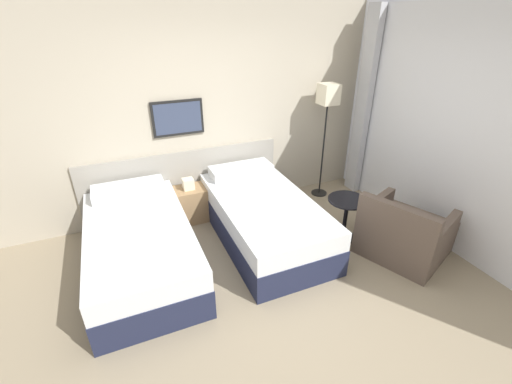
# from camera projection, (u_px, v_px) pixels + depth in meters

# --- Properties ---
(ground_plane) EXTENTS (16.00, 16.00, 0.00)m
(ground_plane) POSITION_uv_depth(u_px,v_px,m) (275.00, 290.00, 3.50)
(ground_plane) COLOR gray
(wall_headboard) EXTENTS (10.00, 0.10, 2.70)m
(wall_headboard) POSITION_uv_depth(u_px,v_px,m) (210.00, 117.00, 4.48)
(wall_headboard) COLOR #B7AD99
(wall_headboard) RESTS_ON ground_plane
(wall_window) EXTENTS (0.21, 4.44, 2.70)m
(wall_window) POSITION_uv_depth(u_px,v_px,m) (483.00, 142.00, 3.53)
(wall_window) COLOR white
(wall_window) RESTS_ON ground_plane
(bed_near_door) EXTENTS (1.05, 2.00, 0.68)m
(bed_near_door) POSITION_uv_depth(u_px,v_px,m) (140.00, 246.00, 3.69)
(bed_near_door) COLOR #1E233D
(bed_near_door) RESTS_ON ground_plane
(bed_near_window) EXTENTS (1.05, 2.00, 0.68)m
(bed_near_window) POSITION_uv_depth(u_px,v_px,m) (263.00, 217.00, 4.21)
(bed_near_window) COLOR #1E233D
(bed_near_window) RESTS_ON ground_plane
(nightstand) EXTENTS (0.43, 0.35, 0.61)m
(nightstand) POSITION_uv_depth(u_px,v_px,m) (190.00, 203.00, 4.60)
(nightstand) COLOR #9E7A51
(nightstand) RESTS_ON ground_plane
(floor_lamp) EXTENTS (0.24, 0.24, 1.67)m
(floor_lamp) POSITION_uv_depth(u_px,v_px,m) (328.00, 103.00, 4.72)
(floor_lamp) COLOR black
(floor_lamp) RESTS_ON ground_plane
(side_table) EXTENTS (0.47, 0.47, 0.55)m
(side_table) POSITION_uv_depth(u_px,v_px,m) (346.00, 211.00, 4.15)
(side_table) COLOR black
(side_table) RESTS_ON ground_plane
(armchair) EXTENTS (1.10, 1.11, 0.77)m
(armchair) POSITION_uv_depth(u_px,v_px,m) (404.00, 235.00, 3.93)
(armchair) COLOR brown
(armchair) RESTS_ON ground_plane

